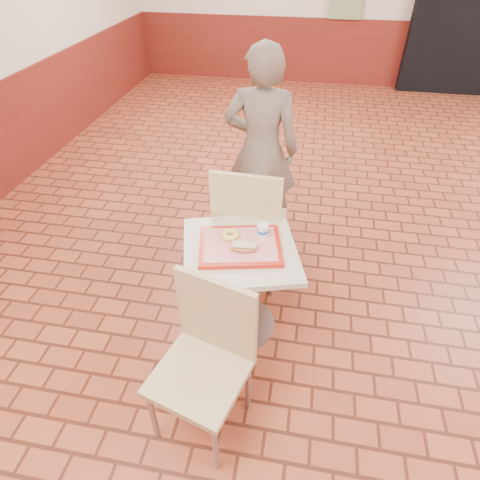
% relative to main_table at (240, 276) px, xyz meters
% --- Properties ---
extents(wainscot_band, '(8.00, 10.00, 1.00)m').
position_rel_main_table_xyz_m(wainscot_band, '(1.27, 0.54, 0.03)').
color(wainscot_band, maroon).
rests_on(wainscot_band, ground).
extents(corridor_doorway, '(1.60, 0.22, 2.20)m').
position_rel_main_table_xyz_m(corridor_doorway, '(2.47, 5.42, 0.63)').
color(corridor_doorway, black).
rests_on(corridor_doorway, ground).
extents(main_table, '(0.67, 0.67, 0.70)m').
position_rel_main_table_xyz_m(main_table, '(0.00, 0.00, 0.00)').
color(main_table, '#BDB498').
rests_on(main_table, ground).
extents(chair_main_front, '(0.54, 0.54, 0.94)m').
position_rel_main_table_xyz_m(chair_main_front, '(-0.05, -0.65, 0.05)').
color(chair_main_front, tan).
rests_on(chair_main_front, ground).
extents(chair_main_back, '(0.48, 0.48, 1.01)m').
position_rel_main_table_xyz_m(chair_main_back, '(-0.02, 0.45, 0.09)').
color(chair_main_back, '#D0C07D').
rests_on(chair_main_back, ground).
extents(customer, '(0.60, 0.40, 1.62)m').
position_rel_main_table_xyz_m(customer, '(-0.03, 1.09, 0.34)').
color(customer, '#6E6255').
rests_on(customer, ground).
extents(serving_tray, '(0.48, 0.38, 0.03)m').
position_rel_main_table_xyz_m(serving_tray, '(-0.00, 0.00, 0.24)').
color(serving_tray, red).
rests_on(serving_tray, main_table).
extents(ring_donut, '(0.15, 0.15, 0.04)m').
position_rel_main_table_xyz_m(ring_donut, '(-0.07, 0.06, 0.28)').
color(ring_donut, '#F5D859').
rests_on(ring_donut, serving_tray).
extents(long_john_donut, '(0.16, 0.09, 0.05)m').
position_rel_main_table_xyz_m(long_john_donut, '(0.03, -0.05, 0.28)').
color(long_john_donut, '#C26738').
rests_on(long_john_donut, serving_tray).
extents(paper_cup, '(0.07, 0.07, 0.09)m').
position_rel_main_table_xyz_m(paper_cup, '(0.12, 0.09, 0.30)').
color(paper_cup, white).
rests_on(paper_cup, serving_tray).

